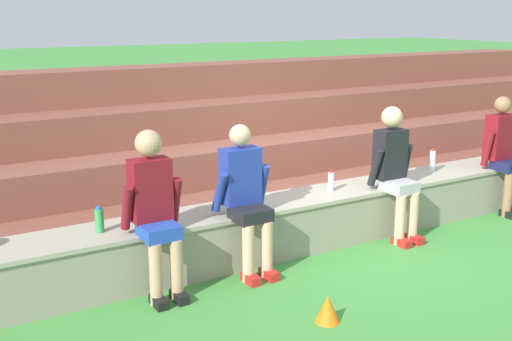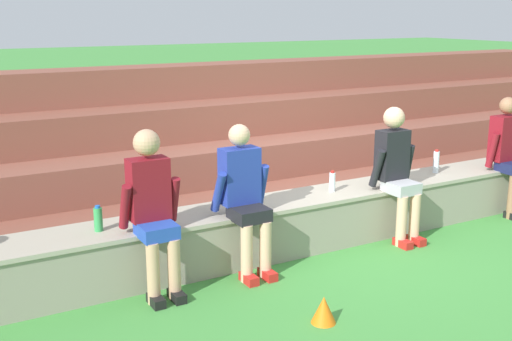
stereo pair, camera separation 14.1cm
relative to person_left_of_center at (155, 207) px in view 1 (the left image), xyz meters
The scene contains 11 objects.
ground_plane 2.40m from the person_left_of_center, ahead, with size 80.00×80.00×0.00m, color #428E3D.
stone_seating_wall 2.34m from the person_left_of_center, ahead, with size 9.80×0.61×0.54m.
brick_bleachers 3.18m from the person_left_of_center, 44.55° to the left, with size 11.51×2.38×1.72m.
person_left_of_center is the anchor object (origin of this frame).
person_center 0.90m from the person_left_of_center, ahead, with size 0.54×0.57×1.40m.
person_right_of_center 2.73m from the person_left_of_center, ahead, with size 0.51×0.56×1.43m.
person_far_right 4.50m from the person_left_of_center, ahead, with size 0.53×0.52×1.41m.
water_bottle_mid_left 0.51m from the person_left_of_center, 143.04° to the left, with size 0.07×0.07×0.23m.
water_bottle_mid_right 3.67m from the person_left_of_center, ahead, with size 0.07×0.07×0.28m.
water_bottle_near_right 2.13m from the person_left_of_center, ahead, with size 0.06×0.06×0.22m.
sports_cone 1.67m from the person_left_of_center, 51.56° to the right, with size 0.20×0.20×0.22m, color orange.
Camera 1 is at (-4.17, -4.85, 2.40)m, focal length 44.50 mm.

